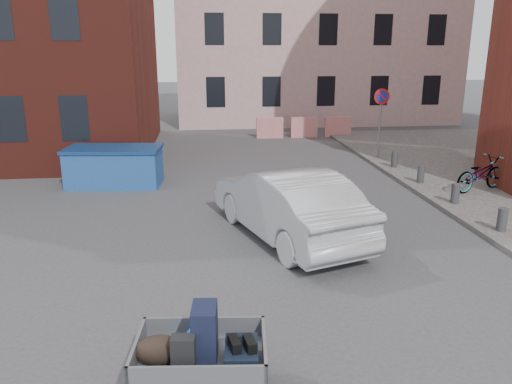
{
  "coord_description": "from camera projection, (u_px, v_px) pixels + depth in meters",
  "views": [
    {
      "loc": [
        -0.9,
        -9.0,
        4.18
      ],
      "look_at": [
        0.31,
        1.7,
        1.1
      ],
      "focal_mm": 35.0,
      "sensor_mm": 36.0,
      "label": 1
    }
  ],
  "objects": [
    {
      "name": "bollards",
      "position": [
        455.0,
        193.0,
        13.64
      ],
      "size": [
        0.22,
        9.02,
        0.55
      ],
      "color": "#3A3A3D",
      "rests_on": "sidewalk"
    },
    {
      "name": "bicycle",
      "position": [
        480.0,
        174.0,
        14.8
      ],
      "size": [
        2.06,
        1.37,
        1.02
      ],
      "primitive_type": "imported",
      "rotation": [
        0.0,
        0.0,
        1.96
      ],
      "color": "black",
      "rests_on": "sidewalk"
    },
    {
      "name": "dumpster",
      "position": [
        115.0,
        166.0,
        15.81
      ],
      "size": [
        3.07,
        1.79,
        1.23
      ],
      "rotation": [
        0.0,
        0.0,
        -0.1
      ],
      "color": "#2253A4",
      "rests_on": "ground"
    },
    {
      "name": "no_parking_sign",
      "position": [
        381.0,
        109.0,
        19.01
      ],
      "size": [
        0.6,
        0.09,
        2.65
      ],
      "color": "gray",
      "rests_on": "sidewalk"
    },
    {
      "name": "ground",
      "position": [
        250.0,
        269.0,
        9.85
      ],
      "size": [
        120.0,
        120.0,
        0.0
      ],
      "primitive_type": "plane",
      "color": "#38383A",
      "rests_on": "ground"
    },
    {
      "name": "trailer",
      "position": [
        200.0,
        352.0,
        6.12
      ],
      "size": [
        1.69,
        1.87,
        1.2
      ],
      "rotation": [
        0.0,
        0.0,
        -0.09
      ],
      "color": "black",
      "rests_on": "ground"
    },
    {
      "name": "silver_car",
      "position": [
        287.0,
        203.0,
        11.37
      ],
      "size": [
        3.21,
        5.21,
        1.62
      ],
      "primitive_type": "imported",
      "rotation": [
        0.0,
        0.0,
        3.47
      ],
      "color": "#AEB1B6",
      "rests_on": "ground"
    },
    {
      "name": "building_pink",
      "position": [
        313.0,
        0.0,
        29.59
      ],
      "size": [
        16.0,
        8.0,
        14.0
      ],
      "primitive_type": "cube",
      "color": "#BA918F",
      "rests_on": "ground"
    },
    {
      "name": "barriers",
      "position": [
        304.0,
        127.0,
        24.5
      ],
      "size": [
        4.7,
        0.18,
        1.0
      ],
      "color": "red",
      "rests_on": "ground"
    }
  ]
}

